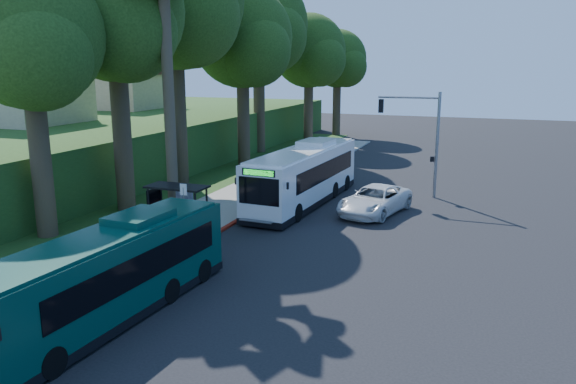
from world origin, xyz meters
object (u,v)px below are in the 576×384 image
at_px(white_bus, 305,175).
at_px(pickup, 375,200).
at_px(teal_bus, 109,274).
at_px(bus_shelter, 175,199).

relative_size(white_bus, pickup, 2.19).
distance_m(teal_bus, pickup, 18.20).
bearing_deg(teal_bus, white_bus, 90.42).
bearing_deg(pickup, teal_bus, -95.13).
distance_m(white_bus, pickup, 4.98).
relative_size(bus_shelter, white_bus, 0.25).
relative_size(teal_bus, pickup, 1.94).
bearing_deg(teal_bus, bus_shelter, 112.68).
height_order(bus_shelter, teal_bus, teal_bus).
bearing_deg(pickup, white_bus, -178.27).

